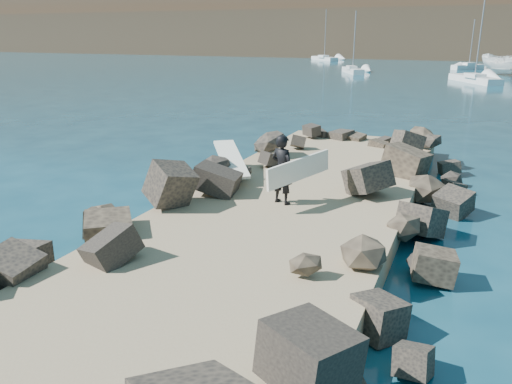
# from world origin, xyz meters

# --- Properties ---
(ground) EXTENTS (800.00, 800.00, 0.00)m
(ground) POSITION_xyz_m (0.00, 0.00, 0.00)
(ground) COLOR #0F384C
(ground) RESTS_ON ground
(jetty) EXTENTS (6.00, 26.00, 0.60)m
(jetty) POSITION_xyz_m (0.00, -2.00, 0.30)
(jetty) COLOR #8C7759
(jetty) RESTS_ON ground
(riprap_left) EXTENTS (2.60, 22.00, 1.00)m
(riprap_left) POSITION_xyz_m (-2.90, -1.50, 0.50)
(riprap_left) COLOR black
(riprap_left) RESTS_ON ground
(riprap_right) EXTENTS (2.60, 22.00, 1.00)m
(riprap_right) POSITION_xyz_m (2.90, -1.50, 0.50)
(riprap_right) COLOR black
(riprap_right) RESTS_ON ground
(surfboard_resting) EXTENTS (2.12, 2.52, 0.09)m
(surfboard_resting) POSITION_xyz_m (-2.48, 2.80, 1.04)
(surfboard_resting) COLOR white
(surfboard_resting) RESTS_ON riprap_left
(boat_imported) EXTENTS (7.13, 6.26, 2.68)m
(boat_imported) POSITION_xyz_m (7.64, 57.88, 1.34)
(boat_imported) COLOR white
(boat_imported) RESTS_ON ground
(surfer_with_board) EXTENTS (1.34, 2.11, 1.84)m
(surfer_with_board) POSITION_xyz_m (-0.04, 0.98, 1.53)
(surfer_with_board) COLOR black
(surfer_with_board) RESTS_ON jetty
(sailboat_a) EXTENTS (4.05, 6.23, 7.65)m
(sailboat_a) POSITION_xyz_m (-10.15, 53.84, 0.35)
(sailboat_a) COLOR white
(sailboat_a) RESTS_ON ground
(sailboat_e) EXTENTS (6.49, 6.72, 9.18)m
(sailboat_e) POSITION_xyz_m (-22.14, 83.14, 0.35)
(sailboat_e) COLOR white
(sailboat_e) RESTS_ON ground
(sailboat_c) EXTENTS (5.38, 7.62, 9.33)m
(sailboat_c) POSITION_xyz_m (4.23, 46.51, 0.35)
(sailboat_c) COLOR white
(sailboat_c) RESTS_ON ground
(sailboat_b) EXTENTS (4.66, 4.91, 6.86)m
(sailboat_b) POSITION_xyz_m (3.29, 67.40, 0.35)
(sailboat_b) COLOR white
(sailboat_b) RESTS_ON ground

